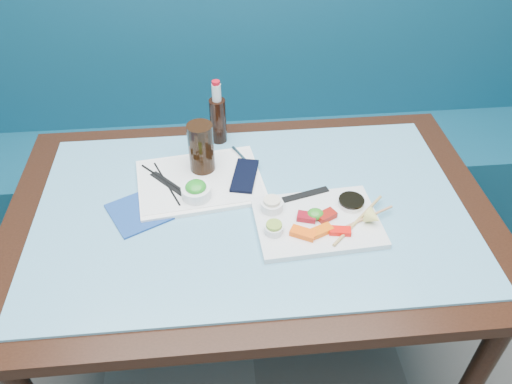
{
  "coord_description": "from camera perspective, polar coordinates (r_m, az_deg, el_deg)",
  "views": [
    {
      "loc": [
        -0.09,
        0.4,
        1.73
      ],
      "look_at": [
        0.02,
        1.47,
        0.8
      ],
      "focal_mm": 35.0,
      "sensor_mm": 36.0,
      "label": 1
    }
  ],
  "objects": [
    {
      "name": "dining_table",
      "position": [
        1.49,
        -0.53,
        -4.32
      ],
      "size": [
        1.4,
        0.9,
        0.75
      ],
      "color": "black",
      "rests_on": "ground"
    },
    {
      "name": "paper_placemat",
      "position": [
        1.51,
        -6.42,
        1.4
      ],
      "size": [
        0.38,
        0.29,
        0.0
      ],
      "primitive_type": "cube",
      "rotation": [
        0.0,
        0.0,
        0.11
      ],
      "color": "white",
      "rests_on": "serving_tray"
    },
    {
      "name": "soy_fill",
      "position": [
        1.43,
        10.86,
        -0.94
      ],
      "size": [
        0.09,
        0.09,
        0.01
      ],
      "primitive_type": "cylinder",
      "rotation": [
        0.0,
        0.0,
        0.24
      ],
      "color": "black",
      "rests_on": "soy_dish"
    },
    {
      "name": "seaweed_bowl",
      "position": [
        1.44,
        -6.84,
        -0.02
      ],
      "size": [
        0.09,
        0.09,
        0.03
      ],
      "primitive_type": "cylinder",
      "rotation": [
        0.0,
        0.0,
        0.0
      ],
      "color": "white",
      "rests_on": "serving_tray"
    },
    {
      "name": "fork",
      "position": [
        1.59,
        -1.82,
        4.23
      ],
      "size": [
        0.05,
        0.09,
        0.01
      ],
      "primitive_type": "cylinder",
      "rotation": [
        1.57,
        0.0,
        0.45
      ],
      "color": "silver",
      "rests_on": "serving_tray"
    },
    {
      "name": "tuna_right",
      "position": [
        1.38,
        8.05,
        -2.69
      ],
      "size": [
        0.06,
        0.05,
        0.02
      ],
      "primitive_type": "cube",
      "rotation": [
        0.0,
        0.0,
        0.49
      ],
      "color": "maroon",
      "rests_on": "sashimi_plate"
    },
    {
      "name": "salmon_left",
      "position": [
        1.33,
        5.39,
        -4.71
      ],
      "size": [
        0.07,
        0.06,
        0.02
      ],
      "primitive_type": "cube",
      "rotation": [
        0.0,
        0.0,
        -0.5
      ],
      "color": "#FF550A",
      "rests_on": "sashimi_plate"
    },
    {
      "name": "lemon_wedge",
      "position": [
        1.38,
        13.28,
        -2.88
      ],
      "size": [
        0.06,
        0.06,
        0.05
      ],
      "primitive_type": "cone",
      "rotation": [
        1.57,
        0.0,
        0.72
      ],
      "color": "#F0E571",
      "rests_on": "sashimi_plate"
    },
    {
      "name": "ramekin_wasabi",
      "position": [
        1.33,
        2.06,
        -4.25
      ],
      "size": [
        0.05,
        0.05,
        0.02
      ],
      "primitive_type": "cylinder",
      "rotation": [
        0.0,
        0.0,
        -0.01
      ],
      "color": "white",
      "rests_on": "sashimi_plate"
    },
    {
      "name": "salmon_right",
      "position": [
        1.35,
        9.59,
        -4.41
      ],
      "size": [
        0.06,
        0.04,
        0.01
      ],
      "primitive_type": "cube",
      "rotation": [
        0.0,
        0.0,
        -0.17
      ],
      "color": "red",
      "rests_on": "sashimi_plate"
    },
    {
      "name": "cola_glass",
      "position": [
        1.51,
        -6.28,
        5.05
      ],
      "size": [
        0.1,
        0.1,
        0.16
      ],
      "primitive_type": "cylinder",
      "rotation": [
        0.0,
        0.0,
        0.37
      ],
      "color": "black",
      "rests_on": "serving_tray"
    },
    {
      "name": "blue_napkin",
      "position": [
        1.45,
        -13.09,
        -2.17
      ],
      "size": [
        0.21,
        0.21,
        0.01
      ],
      "primitive_type": "cube",
      "rotation": [
        0.0,
        0.0,
        0.47
      ],
      "color": "navy",
      "rests_on": "glass_top"
    },
    {
      "name": "booth_bench",
      "position": [
        2.32,
        -2.31,
        5.34
      ],
      "size": [
        3.0,
        0.56,
        1.17
      ],
      "color": "navy",
      "rests_on": "ground"
    },
    {
      "name": "ramekin_ginger",
      "position": [
        1.39,
        1.82,
        -1.55
      ],
      "size": [
        0.06,
        0.06,
        0.03
      ],
      "primitive_type": "cylinder",
      "rotation": [
        0.0,
        0.0,
        -0.01
      ],
      "color": "white",
      "rests_on": "sashimi_plate"
    },
    {
      "name": "cola_bottle_cap",
      "position": [
        1.58,
        -4.61,
        12.35
      ],
      "size": [
        0.03,
        0.03,
        0.01
      ],
      "primitive_type": "cylinder",
      "rotation": [
        0.0,
        0.0,
        -0.03
      ],
      "color": "#B60B1A",
      "rests_on": "cola_bottle_neck"
    },
    {
      "name": "cola_bottle_neck",
      "position": [
        1.6,
        -4.55,
        11.28
      ],
      "size": [
        0.04,
        0.04,
        0.06
      ],
      "primitive_type": "cylinder",
      "rotation": [
        0.0,
        0.0,
        0.23
      ],
      "color": "silver",
      "rests_on": "cola_bottle_body"
    },
    {
      "name": "wooden_chopstick_a",
      "position": [
        1.39,
        11.62,
        -3.12
      ],
      "size": [
        0.18,
        0.18,
        0.01
      ],
      "primitive_type": "cylinder",
      "rotation": [
        1.57,
        0.0,
        -0.78
      ],
      "color": "tan",
      "rests_on": "sashimi_plate"
    },
    {
      "name": "seaweed_salad",
      "position": [
        1.43,
        -6.9,
        0.6
      ],
      "size": [
        0.07,
        0.07,
        0.03
      ],
      "primitive_type": "ellipsoid",
      "rotation": [
        0.0,
        0.0,
        -0.11
      ],
      "color": "#208B21",
      "rests_on": "seaweed_bowl"
    },
    {
      "name": "ginger_fill",
      "position": [
        1.38,
        1.83,
        -1.0
      ],
      "size": [
        0.06,
        0.06,
        0.01
      ],
      "primitive_type": "cylinder",
      "rotation": [
        0.0,
        0.0,
        -0.26
      ],
      "color": "beige",
      "rests_on": "ramekin_ginger"
    },
    {
      "name": "cola_bottle_body",
      "position": [
        1.65,
        -4.35,
        8.12
      ],
      "size": [
        0.07,
        0.07,
        0.15
      ],
      "primitive_type": "cylinder",
      "rotation": [
        0.0,
        0.0,
        0.29
      ],
      "color": "black",
      "rests_on": "glass_top"
    },
    {
      "name": "navy_pouch",
      "position": [
        1.51,
        -1.31,
        1.86
      ],
      "size": [
        0.1,
        0.17,
        0.01
      ],
      "primitive_type": "cube",
      "rotation": [
        0.0,
        0.0,
        -0.23
      ],
      "color": "black",
      "rests_on": "serving_tray"
    },
    {
      "name": "soy_dish",
      "position": [
        1.43,
        10.81,
        -1.26
      ],
      "size": [
        0.08,
        0.08,
        0.01
      ],
      "primitive_type": "cylinder",
      "rotation": [
        0.0,
        0.0,
        0.2
      ],
      "color": "white",
      "rests_on": "sashimi_plate"
    },
    {
      "name": "chopstick_sleeve",
      "position": [
        1.45,
        5.7,
        -0.27
      ],
      "size": [
        0.14,
        0.06,
        0.0
      ],
      "primitive_type": "cube",
      "rotation": [
        0.0,
        0.0,
        0.27
      ],
      "color": "black",
      "rests_on": "sashimi_plate"
    },
    {
      "name": "wasabi_fill",
      "position": [
        1.32,
        2.08,
        -3.79
      ],
      "size": [
        0.05,
        0.05,
        0.01
      ],
      "primitive_type": "cylinder",
      "rotation": [
        0.0,
        0.0,
        -0.31
      ],
      "color": "olive",
      "rests_on": "ramekin_wasabi"
    },
    {
      "name": "wooden_chopstick_b",
      "position": [
        1.39,
        12.01,
        -3.11
      ],
      "size": [
        0.2,
        0.09,
        0.01
      ],
      "primitive_type": "cylinder",
      "rotation": [
        1.57,
        0.0,
        -1.14
      ],
      "color": "tan",
      "rests_on": "sashimi_plate"
    },
    {
      "name": "glass_top",
      "position": [
        1.43,
        -0.56,
        -1.87
      ],
      "size": [
        1.22,
        0.76,
        0.01
      ],
      "primitive_type": "cube",
      "color": "#5C9BB9",
      "rests_on": "dining_table"
    },
    {
      "name": "black_chopstick_a",
      "position": [
        1.51,
        -10.18,
        0.97
      ],
      "size": [
        0.09,
        0.21,
        0.01
      ],
      "primitive_type": "cylinder",
      "rotation": [
        1.57,
        0.0,
        0.39
      ],
      "color": "black",
      "rests_on": "serving_tray"
    },
    {
      "name": "seaweed_garnish",
      "position": [
        1.38,
        6.8,
        -2.51
      ],
      "size": [
        0.05,
        0.04,
        0.03
      ],
      "primitive_type": "ellipsoid",
      "rotation": [
        0.0,
        0.0,
        -0.07
      ],
      "color": "#2B871F",
      "rests_on": "sashimi_plate"
    },
    {
      "name": "tray_sleeve",
      "position": [
        1.51,
        -10.02,
        0.96
      ],
      "size": [
        0.11,
        0.12,
        0.0
      ],
      "primitive_type": "cube",
      "rotation": [
        0.0,
        0.0,
        0.73
      ],
      "color": "black",
      "rests_on": "serving_tray"
    },
    {
      "name": "tuna_left",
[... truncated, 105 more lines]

